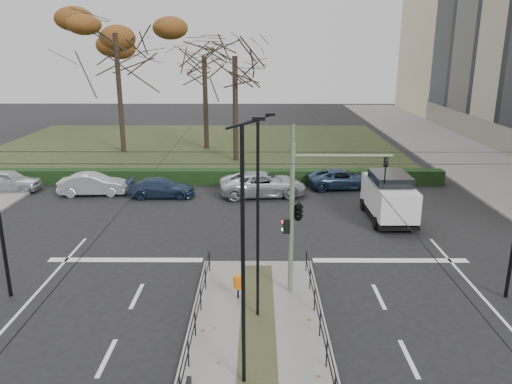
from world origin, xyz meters
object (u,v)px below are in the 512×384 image
white_van (389,196)px  parked_car_fifth (342,179)px  parked_car_third (162,188)px  bare_tree_center (204,64)px  parked_car_first (8,181)px  bare_tree_near (235,64)px  rust_tree (115,33)px  litter_bin (238,282)px  parked_car_fourth (263,184)px  streetlamp_median_near (244,257)px  parked_car_second (93,184)px  streetlamp_median_far (258,218)px  traffic_light (301,208)px

white_van → parked_car_fifth: (-1.52, 6.35, -0.70)m
parked_car_third → bare_tree_center: bearing=-6.3°
parked_car_first → bare_tree_near: (14.81, 9.28, 7.23)m
white_van → rust_tree: bearing=137.2°
litter_bin → white_van: (8.02, 9.48, 0.57)m
parked_car_third → parked_car_fourth: bearing=-88.6°
streetlamp_median_near → parked_car_third: 19.79m
parked_car_second → parked_car_fourth: 11.07m
bare_tree_near → streetlamp_median_near: bearing=-87.0°
streetlamp_median_far → parked_car_first: size_ratio=1.67×
traffic_light → streetlamp_median_far: (-1.59, -1.82, 0.24)m
white_van → bare_tree_near: bare_tree_near is taller
bare_tree_center → bare_tree_near: bearing=-59.9°
parked_car_second → parked_car_fifth: (16.50, 1.68, -0.05)m
litter_bin → bare_tree_near: bearing=92.7°
traffic_light → parked_car_first: traffic_light is taller
parked_car_third → rust_tree: rust_tree is taller
white_van → rust_tree: (-19.54, 18.13, 9.08)m
streetlamp_median_near → parked_car_fourth: streetlamp_median_near is taller
litter_bin → parked_car_second: bearing=125.2°
parked_car_first → parked_car_fourth: 17.03m
rust_tree → bare_tree_near: (10.39, -3.41, -2.47)m
traffic_light → bare_tree_near: (-3.48, 23.65, 4.42)m
parked_car_second → bare_tree_center: bearing=-25.9°
parked_car_first → parked_car_fifth: parked_car_first is taller
litter_bin → parked_car_first: size_ratio=0.21×
parked_car_first → white_van: (23.96, -5.43, 0.62)m
parked_car_third → bare_tree_center: size_ratio=0.38×
traffic_light → parked_car_third: 15.55m
white_van → bare_tree_near: bearing=121.9°
traffic_light → streetlamp_median_near: (-1.97, -5.48, 0.43)m
streetlamp_median_near → bare_tree_near: (-1.50, 29.12, 3.99)m
traffic_light → parked_car_first: size_ratio=1.36×
parked_car_fourth → parked_car_fifth: bearing=-77.9°
traffic_light → parked_car_third: (-7.80, 13.13, -2.93)m
streetlamp_median_near → streetlamp_median_far: 3.68m
streetlamp_median_near → white_van: bearing=62.1°
parked_car_second → parked_car_third: (4.55, -0.47, -0.10)m
rust_tree → parked_car_fifth: size_ratio=2.89×
traffic_light → parked_car_third: traffic_light is taller
streetlamp_median_far → bare_tree_center: 31.28m
parked_car_third → parked_car_fifth: (11.95, 2.15, 0.04)m
litter_bin → white_van: white_van is taller
parked_car_fourth → bare_tree_center: 17.68m
rust_tree → traffic_light: bearing=-62.9°
parked_car_third → parked_car_second: bearing=82.7°
litter_bin → rust_tree: bearing=112.6°
parked_car_fifth → litter_bin: bearing=152.5°
white_van → parked_car_fourth: bearing=146.9°
bare_tree_center → parked_car_fourth: bearing=-71.3°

